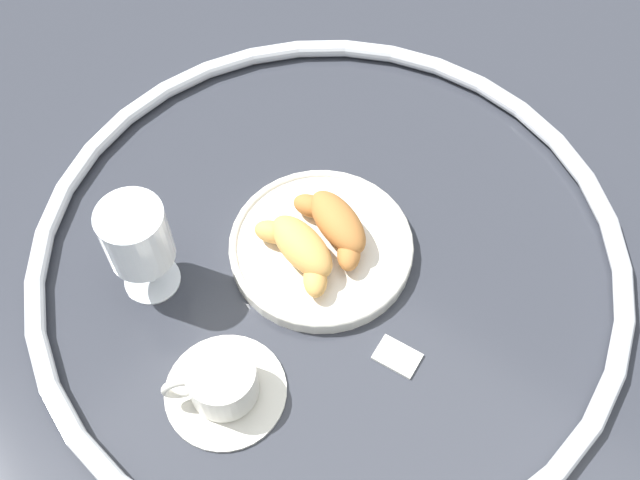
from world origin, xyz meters
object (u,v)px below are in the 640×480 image
pastry_plate (320,248)px  juice_glass_left (137,239)px  croissant_large (336,224)px  croissant_small (300,248)px  sugar_packet (397,356)px  coffee_cup_near (222,384)px

pastry_plate → juice_glass_left: juice_glass_left is taller
croissant_large → croissant_small: same height
juice_glass_left → sugar_packet: bearing=-161.1°
croissant_large → juice_glass_left: size_ratio=0.92×
croissant_large → juice_glass_left: (0.14, 0.18, 0.05)m
pastry_plate → croissant_large: bearing=-102.3°
pastry_plate → juice_glass_left: size_ratio=1.62×
coffee_cup_near → sugar_packet: (-0.13, -0.15, -0.02)m
croissant_large → coffee_cup_near: size_ratio=0.94×
croissant_small → sugar_packet: bearing=170.9°
croissant_small → juice_glass_left: bearing=44.2°
croissant_small → coffee_cup_near: size_ratio=0.98×
pastry_plate → croissant_small: croissant_small is taller
pastry_plate → sugar_packet: 0.17m
pastry_plate → sugar_packet: size_ratio=4.54×
juice_glass_left → coffee_cup_near: bearing=162.2°
croissant_small → juice_glass_left: (0.13, 0.13, 0.05)m
sugar_packet → juice_glass_left: bearing=12.0°
croissant_large → croissant_small: bearing=77.1°
croissant_small → croissant_large: bearing=-102.9°
juice_glass_left → sugar_packet: (-0.29, -0.10, -0.09)m
coffee_cup_near → juice_glass_left: 0.19m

